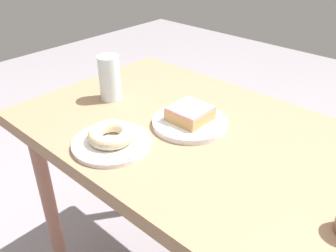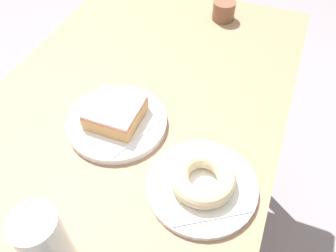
{
  "view_description": "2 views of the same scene",
  "coord_description": "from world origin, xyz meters",
  "px_view_note": "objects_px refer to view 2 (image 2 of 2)",
  "views": [
    {
      "loc": [
        -0.48,
        0.66,
        1.24
      ],
      "look_at": [
        0.04,
        0.09,
        0.79
      ],
      "focal_mm": 37.92,
      "sensor_mm": 36.0,
      "label": 1
    },
    {
      "loc": [
        0.46,
        0.26,
        1.3
      ],
      "look_at": [
        0.04,
        0.1,
        0.78
      ],
      "focal_mm": 37.32,
      "sensor_mm": 36.0,
      "label": 2
    }
  ],
  "objects_px": {
    "donut_sugar_ring": "(203,178)",
    "sugar_jar": "(224,11)",
    "donut_glazed_square": "(115,112)",
    "water_glass": "(45,244)",
    "plate_glazed_square": "(117,122)",
    "plate_sugar_ring": "(202,186)"
  },
  "relations": [
    {
      "from": "plate_glazed_square",
      "to": "water_glass",
      "type": "bearing_deg",
      "value": 7.72
    },
    {
      "from": "plate_glazed_square",
      "to": "donut_glazed_square",
      "type": "bearing_deg",
      "value": 0.0
    },
    {
      "from": "donut_glazed_square",
      "to": "water_glass",
      "type": "height_order",
      "value": "water_glass"
    },
    {
      "from": "donut_glazed_square",
      "to": "donut_sugar_ring",
      "type": "height_order",
      "value": "donut_glazed_square"
    },
    {
      "from": "water_glass",
      "to": "sugar_jar",
      "type": "height_order",
      "value": "water_glass"
    },
    {
      "from": "plate_sugar_ring",
      "to": "sugar_jar",
      "type": "xyz_separation_m",
      "value": [
        -0.55,
        -0.11,
        0.02
      ]
    },
    {
      "from": "plate_glazed_square",
      "to": "sugar_jar",
      "type": "relative_size",
      "value": 3.34
    },
    {
      "from": "plate_glazed_square",
      "to": "water_glass",
      "type": "height_order",
      "value": "water_glass"
    },
    {
      "from": "sugar_jar",
      "to": "water_glass",
      "type": "bearing_deg",
      "value": -4.68
    },
    {
      "from": "plate_sugar_ring",
      "to": "donut_glazed_square",
      "type": "bearing_deg",
      "value": -111.25
    },
    {
      "from": "donut_glazed_square",
      "to": "water_glass",
      "type": "relative_size",
      "value": 0.73
    },
    {
      "from": "donut_sugar_ring",
      "to": "sugar_jar",
      "type": "bearing_deg",
      "value": -168.68
    },
    {
      "from": "water_glass",
      "to": "donut_sugar_ring",
      "type": "bearing_deg",
      "value": 140.48
    },
    {
      "from": "plate_glazed_square",
      "to": "plate_sugar_ring",
      "type": "xyz_separation_m",
      "value": [
        0.08,
        0.21,
        -0.0
      ]
    },
    {
      "from": "plate_glazed_square",
      "to": "donut_sugar_ring",
      "type": "xyz_separation_m",
      "value": [
        0.08,
        0.21,
        0.02
      ]
    },
    {
      "from": "plate_glazed_square",
      "to": "plate_sugar_ring",
      "type": "height_order",
      "value": "plate_glazed_square"
    },
    {
      "from": "plate_sugar_ring",
      "to": "water_glass",
      "type": "bearing_deg",
      "value": -39.52
    },
    {
      "from": "plate_sugar_ring",
      "to": "sugar_jar",
      "type": "height_order",
      "value": "sugar_jar"
    },
    {
      "from": "plate_sugar_ring",
      "to": "donut_sugar_ring",
      "type": "bearing_deg",
      "value": 90.0
    },
    {
      "from": "plate_sugar_ring",
      "to": "plate_glazed_square",
      "type": "bearing_deg",
      "value": -111.25
    },
    {
      "from": "plate_glazed_square",
      "to": "sugar_jar",
      "type": "distance_m",
      "value": 0.48
    },
    {
      "from": "donut_glazed_square",
      "to": "donut_sugar_ring",
      "type": "relative_size",
      "value": 0.87
    }
  ]
}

